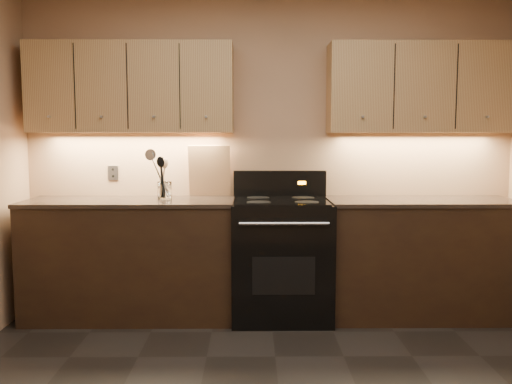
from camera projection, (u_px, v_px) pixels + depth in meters
wall_back at (270, 151)px, 4.48m from camera, size 4.00×0.04×2.60m
counter_left at (131, 258)px, 4.26m from camera, size 1.62×0.62×0.93m
counter_right at (420, 258)px, 4.28m from camera, size 1.46×0.62×0.93m
stove at (281, 257)px, 4.25m from camera, size 0.76×0.68×1.14m
upper_cab_left at (132, 88)px, 4.27m from camera, size 1.60×0.30×0.70m
upper_cab_right at (419, 88)px, 4.29m from camera, size 1.44×0.30×0.70m
outlet_plate at (113, 173)px, 4.48m from camera, size 0.08×0.01×0.12m
utensil_crock at (165, 191)px, 4.24m from camera, size 0.13×0.13×0.14m
cutting_board at (209, 171)px, 4.43m from camera, size 0.34×0.12×0.42m
wooden_spoon at (161, 178)px, 4.21m from camera, size 0.10×0.13×0.31m
black_spoon at (163, 176)px, 4.25m from camera, size 0.06×0.15×0.33m
black_turner at (164, 177)px, 4.21m from camera, size 0.13×0.13×0.34m
steel_spatula at (169, 172)px, 4.24m from camera, size 0.25×0.10×0.39m
steel_skimmer at (167, 173)px, 4.22m from camera, size 0.24×0.14×0.39m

